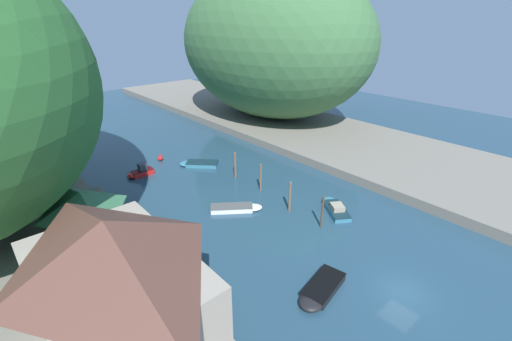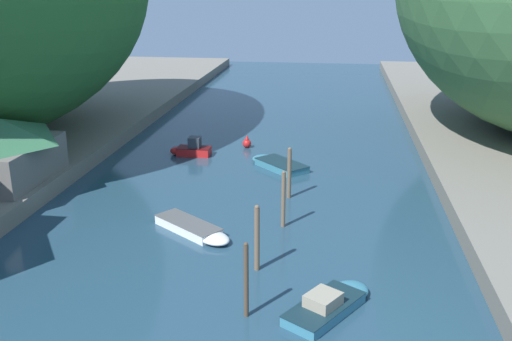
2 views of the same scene
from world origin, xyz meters
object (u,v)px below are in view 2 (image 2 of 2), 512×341
at_px(boat_near_quay, 196,230).
at_px(boat_open_rowboat, 190,150).
at_px(boat_far_right_bank, 331,303).
at_px(boathouse_shed, 4,149).
at_px(boat_red_skiff, 276,163).
at_px(channel_buoy_near, 247,143).

bearing_deg(boat_near_quay, boat_open_rowboat, -127.84).
bearing_deg(boat_far_right_bank, boathouse_shed, -174.17).
height_order(boat_red_skiff, channel_buoy_near, channel_buoy_near).
height_order(boat_red_skiff, boat_far_right_bank, boat_far_right_bank).
xyz_separation_m(boat_near_quay, channel_buoy_near, (0.16, 18.88, 0.17)).
bearing_deg(boat_far_right_bank, boat_near_quay, 171.46).
bearing_deg(boat_open_rowboat, boat_far_right_bank, -150.87).
distance_m(boat_open_rowboat, boat_far_right_bank, 26.24).
relative_size(boat_far_right_bank, boat_near_quay, 0.97).
distance_m(boat_far_right_bank, boat_near_quay, 10.85).
xyz_separation_m(boat_open_rowboat, boat_far_right_bank, (12.51, -23.06, -0.16)).
xyz_separation_m(boathouse_shed, boat_open_rowboat, (10.05, 11.52, -2.99)).
bearing_deg(boat_near_quay, boat_far_right_bank, 85.30).
xyz_separation_m(boat_far_right_bank, channel_buoy_near, (-7.97, 26.07, 0.11)).
xyz_separation_m(boat_red_skiff, boat_near_quay, (-3.40, -13.67, 0.00)).
xyz_separation_m(boat_red_skiff, boat_far_right_bank, (4.74, -20.85, 0.06)).
height_order(boathouse_shed, boat_near_quay, boathouse_shed).
xyz_separation_m(boat_open_rowboat, boat_near_quay, (4.37, -15.88, -0.22)).
distance_m(boat_open_rowboat, boat_near_quay, 16.47).
distance_m(boat_red_skiff, boat_far_right_bank, 21.38).
height_order(boathouse_shed, boat_red_skiff, boathouse_shed).
height_order(boat_open_rowboat, boat_near_quay, boat_open_rowboat).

